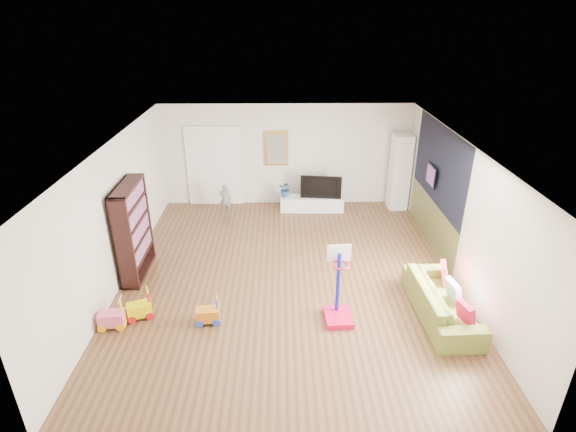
{
  "coord_description": "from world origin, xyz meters",
  "views": [
    {
      "loc": [
        -0.13,
        -7.64,
        4.92
      ],
      "look_at": [
        0.0,
        0.4,
        1.15
      ],
      "focal_mm": 28.0,
      "sensor_mm": 36.0,
      "label": 1
    }
  ],
  "objects_px": {
    "sofa": "(442,301)",
    "basketball_hoop": "(340,287)",
    "bookshelf": "(133,231)",
    "media_console": "(312,204)"
  },
  "relations": [
    {
      "from": "bookshelf",
      "to": "sofa",
      "type": "relative_size",
      "value": 0.92
    },
    {
      "from": "media_console",
      "to": "bookshelf",
      "type": "bearing_deg",
      "value": -139.5
    },
    {
      "from": "media_console",
      "to": "basketball_hoop",
      "type": "bearing_deg",
      "value": -86.63
    },
    {
      "from": "media_console",
      "to": "bookshelf",
      "type": "distance_m",
      "value": 4.83
    },
    {
      "from": "sofa",
      "to": "bookshelf",
      "type": "bearing_deg",
      "value": 72.87
    },
    {
      "from": "sofa",
      "to": "basketball_hoop",
      "type": "height_order",
      "value": "basketball_hoop"
    },
    {
      "from": "bookshelf",
      "to": "sofa",
      "type": "distance_m",
      "value": 5.88
    },
    {
      "from": "media_console",
      "to": "sofa",
      "type": "bearing_deg",
      "value": -65.13
    },
    {
      "from": "media_console",
      "to": "basketball_hoop",
      "type": "height_order",
      "value": "basketball_hoop"
    },
    {
      "from": "sofa",
      "to": "basketball_hoop",
      "type": "distance_m",
      "value": 1.84
    }
  ]
}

